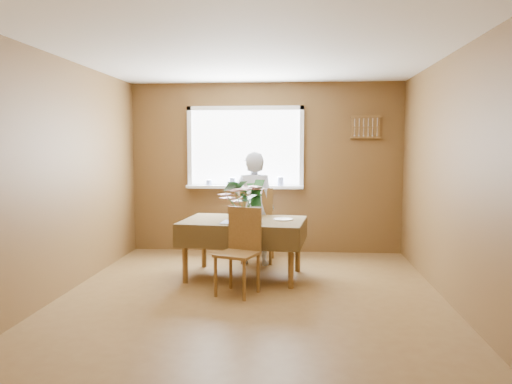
# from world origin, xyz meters

# --- Properties ---
(floor) EXTENTS (4.50, 4.50, 0.00)m
(floor) POSITION_xyz_m (0.00, 0.00, 0.00)
(floor) COLOR brown
(floor) RESTS_ON ground
(ceiling) EXTENTS (4.50, 4.50, 0.00)m
(ceiling) POSITION_xyz_m (0.00, 0.00, 2.50)
(ceiling) COLOR white
(ceiling) RESTS_ON wall_back
(wall_back) EXTENTS (4.00, 0.00, 4.00)m
(wall_back) POSITION_xyz_m (0.00, 2.25, 1.25)
(wall_back) COLOR brown
(wall_back) RESTS_ON floor
(wall_front) EXTENTS (4.00, 0.00, 4.00)m
(wall_front) POSITION_xyz_m (0.00, -2.25, 1.25)
(wall_front) COLOR brown
(wall_front) RESTS_ON floor
(wall_left) EXTENTS (0.00, 4.50, 4.50)m
(wall_left) POSITION_xyz_m (-2.00, 0.00, 1.25)
(wall_left) COLOR brown
(wall_left) RESTS_ON floor
(wall_right) EXTENTS (0.00, 4.50, 4.50)m
(wall_right) POSITION_xyz_m (2.00, 0.00, 1.25)
(wall_right) COLOR brown
(wall_right) RESTS_ON floor
(window_assembly) EXTENTS (1.72, 0.20, 1.22)m
(window_assembly) POSITION_xyz_m (-0.29, 2.20, 1.36)
(window_assembly) COLOR white
(window_assembly) RESTS_ON wall_back
(spoon_rack) EXTENTS (0.44, 0.05, 0.33)m
(spoon_rack) POSITION_xyz_m (1.45, 2.22, 1.85)
(spoon_rack) COLOR brown
(spoon_rack) RESTS_ON wall_back
(dining_table) EXTENTS (1.53, 1.12, 0.70)m
(dining_table) POSITION_xyz_m (-0.16, 0.75, 0.61)
(dining_table) COLOR brown
(dining_table) RESTS_ON floor
(chair_far) EXTENTS (0.45, 0.45, 1.03)m
(chair_far) POSITION_xyz_m (-0.06, 1.50, 0.55)
(chair_far) COLOR brown
(chair_far) RESTS_ON floor
(chair_near) EXTENTS (0.51, 0.51, 0.92)m
(chair_near) POSITION_xyz_m (-0.13, 0.11, 0.50)
(chair_near) COLOR brown
(chair_near) RESTS_ON floor
(seated_woman) EXTENTS (0.58, 0.40, 1.50)m
(seated_woman) POSITION_xyz_m (-0.10, 1.41, 0.75)
(seated_woman) COLOR white
(seated_woman) RESTS_ON floor
(flower_bouquet) EXTENTS (0.51, 0.51, 0.44)m
(flower_bouquet) POSITION_xyz_m (-0.13, 0.52, 0.98)
(flower_bouquet) COLOR white
(flower_bouquet) RESTS_ON dining_table
(side_plate) EXTENTS (0.26, 0.26, 0.01)m
(side_plate) POSITION_xyz_m (0.31, 0.78, 0.70)
(side_plate) COLOR white
(side_plate) RESTS_ON dining_table
(table_knife) EXTENTS (0.02, 0.20, 0.00)m
(table_knife) POSITION_xyz_m (-0.06, 0.57, 0.71)
(table_knife) COLOR silver
(table_knife) RESTS_ON dining_table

